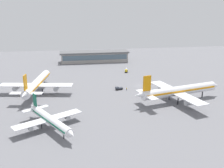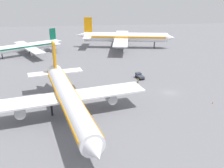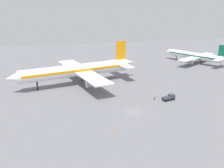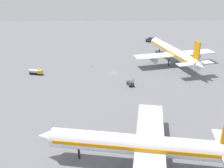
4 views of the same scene
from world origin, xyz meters
The scene contains 9 objects.
ground centered at (0.00, 0.00, 0.00)m, with size 288.00×288.00×0.00m, color slate.
terminal_building centered at (21.39, -77.94, 4.82)m, with size 61.16×15.76×9.46m.
airplane_at_gate centered at (-13.66, 31.98, 6.00)m, with size 53.56×43.68×16.51m.
airplane_taxiing centered at (63.46, 5.30, 5.90)m, with size 43.06×53.13×16.23m.
airplane_distant centered at (53.27, 55.15, 4.28)m, with size 29.29×35.00×11.77m.
pushback_tractor centered at (14.66, 6.91, 0.97)m, with size 4.72×3.05×1.90m.
fuel_truck centered at (0.65, -36.43, 1.39)m, with size 3.39×6.57×2.50m.
ground_crew_worker centered at (9.99, 8.49, 0.85)m, with size 0.54×0.50×1.67m.
safety_cone_near_gate centered at (-9.22, -10.46, 0.30)m, with size 0.44×0.44×0.60m, color #EA590C.
Camera 1 is at (43.84, 163.97, 51.86)m, focal length 43.66 mm.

